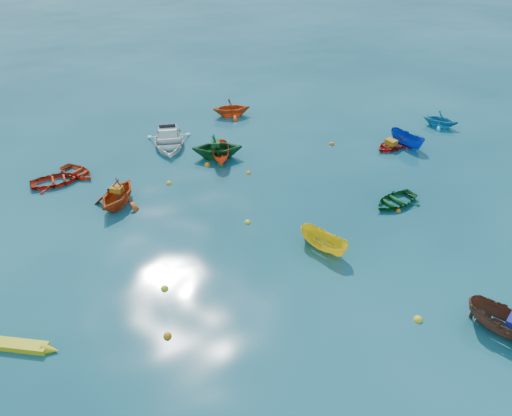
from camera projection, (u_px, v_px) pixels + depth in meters
name	position (u px, v px, depth m)	size (l,w,h in m)	color
ground	(298.00, 268.00, 24.16)	(160.00, 160.00, 0.00)	#093542
sampan_brown_mid	(505.00, 334.00, 20.71)	(1.32, 3.52, 1.36)	#593020
dinghy_orange_w	(119.00, 204.00, 28.70)	(2.81, 3.26, 1.72)	#C34012
sampan_yellow_mid	(323.00, 249.00, 25.35)	(1.08, 2.88, 1.11)	yellow
dinghy_green_e	(395.00, 204.00, 28.77)	(2.09, 2.92, 0.61)	#124D1F
dinghy_cyan_se	(439.00, 126.00, 37.38)	(2.18, 2.53, 1.33)	teal
dinghy_red_nw	(57.00, 183.00, 30.65)	(2.13, 2.98, 0.62)	#AE210E
sampan_orange_n	(222.00, 160.00, 33.10)	(1.05, 2.79, 1.08)	#E74415
dinghy_green_n	(218.00, 158.00, 33.35)	(2.86, 3.32, 1.75)	#135423
dinghy_red_ne	(391.00, 148.00, 34.54)	(1.89, 2.64, 0.55)	#B5150F
sampan_blue_far	(406.00, 145.00, 34.82)	(1.05, 2.80, 1.08)	#0E34B1
dinghy_red_far	(78.00, 175.00, 31.50)	(1.87, 2.62, 0.54)	red
dinghy_orange_far	(232.00, 116.00, 38.98)	(2.48, 2.87, 1.51)	#CC4813
kayak_yellow	(13.00, 347.00, 20.17)	(0.54, 3.66, 0.36)	yellow
motorboat_white	(169.00, 145.00, 34.82)	(3.16, 4.41, 1.52)	white
tarp_orange_a	(117.00, 189.00, 28.17)	(0.64, 0.48, 0.31)	#C16E13
tarp_green_b	(215.00, 144.00, 32.75)	(0.72, 0.54, 0.35)	#134C20
tarp_orange_b	(391.00, 142.00, 34.24)	(0.74, 0.56, 0.36)	#B46F12
buoy_or_a	(168.00, 336.00, 20.63)	(0.36, 0.36, 0.36)	orange
buoy_ye_a	(418.00, 320.00, 21.38)	(0.38, 0.38, 0.38)	yellow
buoy_or_b	(398.00, 211.00, 28.17)	(0.29, 0.29, 0.29)	orange
buoy_ye_b	(165.00, 289.00, 22.96)	(0.36, 0.36, 0.36)	yellow
buoy_or_c	(207.00, 165.00, 32.49)	(0.39, 0.39, 0.39)	orange
buoy_ye_c	(248.00, 223.00, 27.24)	(0.32, 0.32, 0.32)	yellow
buoy_or_d	(332.00, 144.00, 34.93)	(0.37, 0.37, 0.37)	orange
buoy_ye_d	(169.00, 184.00, 30.61)	(0.33, 0.33, 0.33)	gold
buoy_or_e	(249.00, 173.00, 31.62)	(0.31, 0.31, 0.31)	orange
buoy_ye_e	(384.00, 145.00, 34.88)	(0.36, 0.36, 0.36)	yellow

